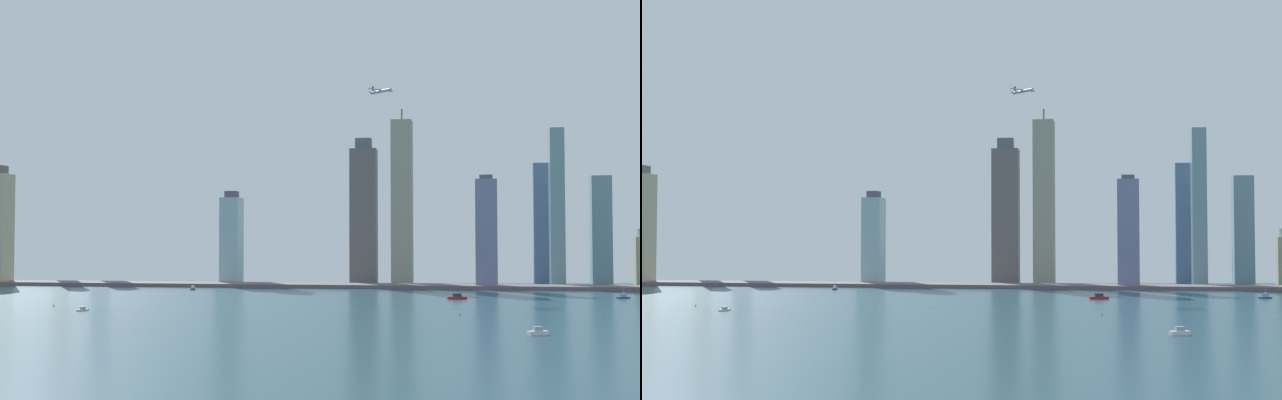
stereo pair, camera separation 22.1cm
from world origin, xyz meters
The scene contains 20 objects.
ground_plane centered at (0.00, 0.00, 0.00)m, with size 6000.00×6000.00×0.00m, color #224451.
waterfront_pier centered at (0.00, 508.91, 1.90)m, with size 1006.33×47.07×3.80m, color #66595F.
skyscraper_0 centered at (-152.72, 543.10, 47.78)m, with size 20.15×26.04×99.97m.
skyscraper_1 centered at (-12.72, 561.54, 74.50)m, with size 27.95×23.01×156.11m.
skyscraper_2 centered at (176.63, 601.77, 65.18)m, with size 21.27×12.97×130.35m.
skyscraper_3 centered at (186.36, 554.99, 80.90)m, with size 14.33×23.48×161.80m.
skyscraper_4 centered at (238.03, 617.45, 58.44)m, with size 21.16×23.66×116.89m.
skyscraper_7 centered at (27.41, 570.65, 87.72)m, with size 21.98×27.97×188.07m.
skyscraper_8 centered at (114.52, 509.53, 54.68)m, with size 21.22×13.71×112.00m.
skyscraper_9 centered at (-370.73, 594.09, 77.28)m, with size 14.29×16.40×158.44m.
skyscraper_10 centered at (-335.28, 624.41, 78.30)m, with size 13.72×25.17×156.61m.
skyscraper_13 centered at (-176.27, 615.63, 89.84)m, with size 24.80×26.73×186.51m.
boat_1 centered at (222.36, 380.62, 1.56)m, with size 11.09×9.18×8.62m.
boat_2 centered at (-164.14, 444.30, 1.42)m, with size 5.75×10.18×9.40m.
boat_5 centered at (132.45, 79.63, 1.60)m, with size 11.24×8.19×4.37m.
boat_6 centered at (88.05, 350.67, 1.74)m, with size 16.22×8.89×4.79m.
boat_7 centered at (-159.72, 185.81, 1.04)m, with size 5.59×9.26×2.88m.
channel_buoy_0 centered at (-197.45, 220.28, 0.99)m, with size 1.06×1.06×1.98m, color green.
channel_buoy_1 centered at (92.25, 192.36, 0.91)m, with size 1.08×1.08×1.82m, color green.
airplane centered at (12.85, 493.95, 195.45)m, with size 25.23×25.23×7.98m.
Camera 1 is at (99.19, -389.58, 48.42)m, focal length 50.55 mm.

